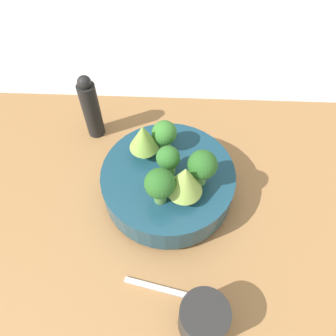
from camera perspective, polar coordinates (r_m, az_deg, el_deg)
ground_plane at (r=0.75m, az=2.93°, el=-6.36°), size 6.00×6.00×0.00m
table at (r=0.73m, az=3.00°, el=-5.45°), size 1.07×0.60×0.05m
bowl at (r=0.67m, az=-0.00°, el=-2.62°), size 0.27×0.27×0.08m
broccoli_floret_center at (r=0.61m, az=-0.00°, el=1.22°), size 0.05×0.05×0.07m
broccoli_floret_right at (r=0.60m, az=5.99°, el=0.37°), size 0.06×0.06×0.08m
romanesco_piece_far at (r=0.64m, az=-4.30°, el=5.22°), size 0.06×0.06×0.08m
broccoli_floret_back at (r=0.66m, az=-0.63°, el=5.92°), size 0.05×0.05×0.07m
broccoli_floret_front at (r=0.57m, az=-1.43°, el=-2.93°), size 0.06×0.06×0.08m
romanesco_piece_near at (r=0.58m, az=2.97°, el=-2.16°), size 0.07×0.07×0.09m
cup at (r=0.58m, az=6.14°, el=-24.62°), size 0.08×0.08×0.08m
pepper_mill at (r=0.78m, az=-13.28°, el=10.14°), size 0.04×0.04×0.17m
fork at (r=0.63m, az=0.30°, el=-20.67°), size 0.17×0.04×0.01m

